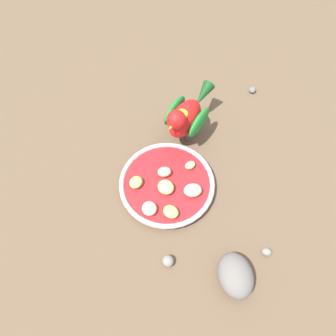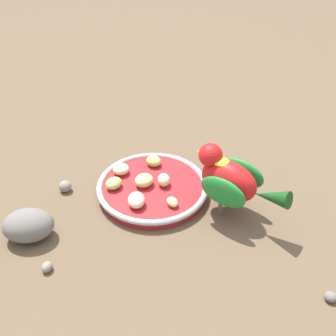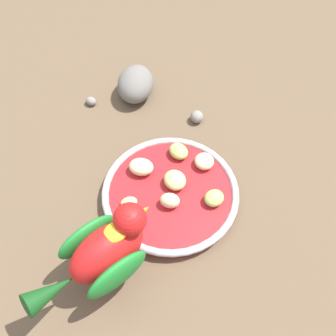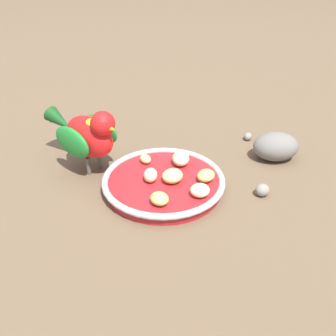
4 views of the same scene
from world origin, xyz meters
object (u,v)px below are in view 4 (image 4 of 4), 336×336
object	(u,v)px
apple_piece_5	(206,176)
apple_piece_6	(181,159)
rock_large	(276,146)
apple_piece_1	(173,176)
apple_piece_3	(159,199)
parrot	(88,134)
apple_piece_4	(200,190)
pebble_2	(262,190)
feeding_bowl	(163,182)
apple_piece_0	(150,175)
pebble_0	(248,136)
apple_piece_2	(145,159)
pebble_1	(54,118)

from	to	relation	value
apple_piece_5	apple_piece_6	xyz separation A→B (m)	(0.07, 0.00, 0.00)
apple_piece_5	rock_large	world-z (taller)	rock_large
apple_piece_1	apple_piece_3	size ratio (longest dim) A/B	1.19
parrot	rock_large	world-z (taller)	parrot
apple_piece_4	pebble_2	world-z (taller)	apple_piece_4
feeding_bowl	rock_large	bearing A→B (deg)	-98.55
apple_piece_1	rock_large	world-z (taller)	rock_large
apple_piece_0	apple_piece_5	bearing A→B (deg)	-123.02
apple_piece_4	rock_large	world-z (taller)	rock_large
apple_piece_4	pebble_0	xyz separation A→B (m)	(0.12, -0.22, -0.02)
apple_piece_4	apple_piece_6	size ratio (longest dim) A/B	0.82
apple_piece_5	pebble_2	bearing A→B (deg)	-134.97
apple_piece_2	pebble_1	distance (m)	0.31
apple_piece_6	apple_piece_1	bearing A→B (deg)	130.92
apple_piece_2	rock_large	world-z (taller)	rock_large
pebble_1	pebble_2	size ratio (longest dim) A/B	0.85
rock_large	pebble_0	size ratio (longest dim) A/B	4.26
apple_piece_6	rock_large	bearing A→B (deg)	-108.76
parrot	pebble_0	size ratio (longest dim) A/B	9.03
apple_piece_5	pebble_0	xyz separation A→B (m)	(0.09, -0.19, -0.02)
apple_piece_4	apple_piece_5	distance (m)	0.05
apple_piece_2	apple_piece_5	size ratio (longest dim) A/B	0.75
apple_piece_2	apple_piece_3	world-z (taller)	apple_piece_3
parrot	apple_piece_4	bearing A→B (deg)	11.45
pebble_0	pebble_1	distance (m)	0.44
apple_piece_6	parrot	distance (m)	0.17
parrot	pebble_1	world-z (taller)	parrot
feeding_bowl	pebble_2	size ratio (longest dim) A/B	8.81
apple_piece_1	pebble_0	distance (m)	0.24
apple_piece_5	pebble_0	size ratio (longest dim) A/B	1.65
parrot	pebble_0	bearing A→B (deg)	60.93
feeding_bowl	apple_piece_5	size ratio (longest dim) A/B	6.32
apple_piece_5	pebble_1	distance (m)	0.42
apple_piece_4	feeding_bowl	bearing A→B (deg)	19.11
parrot	pebble_1	bearing A→B (deg)	160.48
pebble_1	pebble_2	world-z (taller)	pebble_2
parrot	pebble_2	distance (m)	0.32
apple_piece_0	pebble_1	world-z (taller)	apple_piece_0
apple_piece_3	apple_piece_6	distance (m)	0.13
apple_piece_6	apple_piece_2	bearing A→B (deg)	51.32
feeding_bowl	pebble_2	xyz separation A→B (m)	(-0.11, -0.13, -0.00)
rock_large	apple_piece_2	bearing A→B (deg)	66.23
pebble_0	apple_piece_2	bearing A→B (deg)	86.29
apple_piece_2	apple_piece_3	distance (m)	0.13
feeding_bowl	rock_large	size ratio (longest dim) A/B	2.45
parrot	pebble_2	world-z (taller)	parrot
apple_piece_6	pebble_0	xyz separation A→B (m)	(0.02, -0.19, -0.02)
parrot	rock_large	size ratio (longest dim) A/B	2.12
apple_piece_1	parrot	bearing A→B (deg)	32.31
apple_piece_6	pebble_1	distance (m)	0.36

